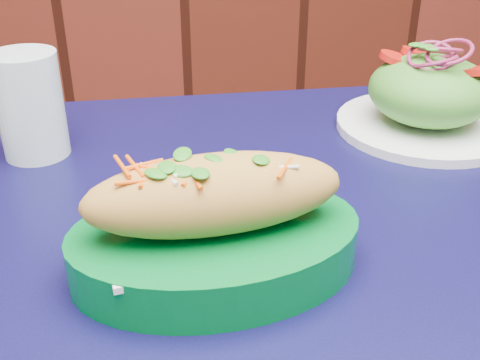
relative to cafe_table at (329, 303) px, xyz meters
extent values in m
cube|color=black|center=(0.00, 0.00, 0.07)|extent=(0.81, 0.81, 0.03)
cylinder|color=black|center=(-0.32, 0.34, -0.30)|extent=(0.04, 0.04, 0.72)
cylinder|color=black|center=(0.34, 0.32, -0.30)|extent=(0.04, 0.04, 0.72)
cube|color=white|center=(-0.12, -0.04, 0.13)|extent=(0.21, 0.14, 0.01)
ellipsoid|color=gold|center=(-0.12, -0.04, 0.16)|extent=(0.23, 0.09, 0.07)
cylinder|color=white|center=(0.19, 0.22, 0.09)|extent=(0.23, 0.23, 0.01)
ellipsoid|color=#4C992D|center=(0.19, 0.22, 0.14)|extent=(0.16, 0.16, 0.09)
cylinder|color=red|center=(0.23, 0.19, 0.18)|extent=(0.05, 0.05, 0.01)
cylinder|color=red|center=(0.16, 0.25, 0.18)|extent=(0.05, 0.05, 0.01)
cylinder|color=red|center=(0.19, 0.27, 0.18)|extent=(0.05, 0.05, 0.01)
torus|color=#8E1F4A|center=(0.19, 0.22, 0.19)|extent=(0.06, 0.06, 0.01)
torus|color=#8E1F4A|center=(0.19, 0.22, 0.20)|extent=(0.06, 0.06, 0.01)
torus|color=#8E1F4A|center=(0.19, 0.22, 0.20)|extent=(0.06, 0.06, 0.01)
torus|color=#8E1F4A|center=(0.19, 0.22, 0.20)|extent=(0.06, 0.06, 0.01)
cylinder|color=silver|center=(-0.31, 0.23, 0.15)|extent=(0.08, 0.08, 0.13)
camera|label=1|loc=(-0.17, -0.47, 0.41)|focal=45.00mm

